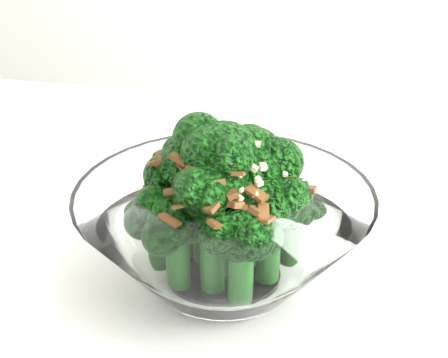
% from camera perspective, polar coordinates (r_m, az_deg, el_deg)
% --- Properties ---
extents(table, '(1.29, 0.94, 0.75)m').
position_cam_1_polar(table, '(0.59, 10.35, -13.44)').
color(table, white).
rests_on(table, ground).
extents(broccoli_dish, '(0.23, 0.23, 0.14)m').
position_cam_1_polar(broccoli_dish, '(0.50, -0.02, -4.23)').
color(broccoli_dish, white).
rests_on(broccoli_dish, table).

